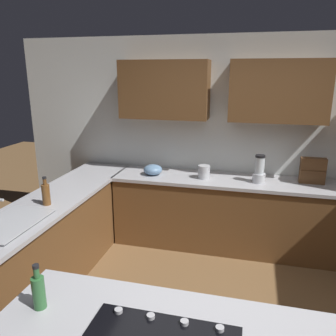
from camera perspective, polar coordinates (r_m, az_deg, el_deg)
The scene contains 12 objects.
wall_back at distance 4.39m, azimuth 11.23°, elevation 6.41°, with size 6.00×0.44×2.60m.
lower_cabinets_back at distance 4.37m, azimuth 9.85°, elevation -7.73°, with size 2.80×0.60×0.86m, color brown.
countertop_back at distance 4.21m, azimuth 10.14°, elevation -2.10°, with size 2.84×0.64×0.04m, color #B2B2B7.
lower_cabinets_side at distance 3.86m, azimuth -18.74°, elevation -11.69°, with size 0.60×2.90×0.86m, color brown.
countertop_side at distance 3.68m, azimuth -19.35°, elevation -5.44°, with size 0.64×2.94×0.04m, color #B2B2B7.
sink_unit at distance 3.24m, azimuth -25.18°, elevation -8.26°, with size 0.46×0.70×0.23m.
blender at distance 4.12m, azimuth 15.06°, elevation -0.46°, with size 0.15×0.15×0.33m.
mixing_bowl at distance 4.31m, azimuth -2.55°, elevation -0.28°, with size 0.24×0.24×0.13m, color #668CB2.
spice_rack at distance 4.29m, azimuth 23.08°, elevation -0.42°, with size 0.28×0.11×0.30m.
kettle at distance 4.17m, azimuth 6.04°, elevation -0.67°, with size 0.15×0.15×0.16m, color #B7BABF.
dish_soap_bottle at distance 3.53m, azimuth -19.78°, elevation -4.07°, with size 0.08×0.08×0.29m.
oil_bottle at distance 2.10m, azimuth -20.87°, elevation -18.70°, with size 0.07×0.07×0.27m.
Camera 1 is at (-0.15, 2.28, 2.16)m, focal length 36.36 mm.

